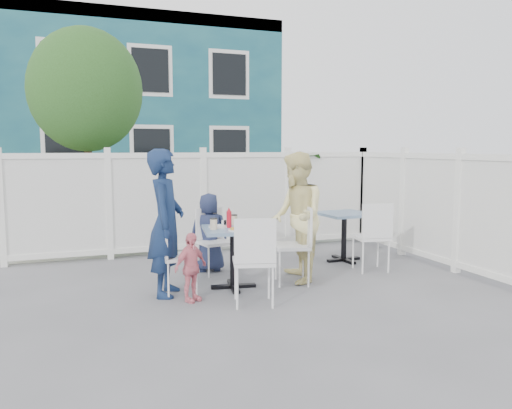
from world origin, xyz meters
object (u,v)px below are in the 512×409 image
object	(u,v)px
utility_cabinet	(33,204)
boy	(209,232)
woman	(297,217)
chair_left	(171,250)
chair_right	(299,239)
toddler	(191,267)
man	(166,223)
spare_table	(344,224)
chair_back	(213,236)
main_table	(233,242)
chair_near	(254,255)

from	to	relation	value
utility_cabinet	boy	distance (m)	3.70
utility_cabinet	woman	bearing A→B (deg)	-55.10
chair_left	chair_right	size ratio (longest dim) A/B	0.92
chair_left	chair_right	distance (m)	1.57
chair_left	toddler	world-z (taller)	chair_left
man	spare_table	bearing A→B (deg)	-53.03
spare_table	chair_back	world-z (taller)	chair_back
spare_table	toddler	size ratio (longest dim) A/B	0.96
chair_back	utility_cabinet	bearing A→B (deg)	-60.71
main_table	chair_right	distance (m)	0.83
spare_table	chair_near	world-z (taller)	chair_near
spare_table	chair_near	size ratio (longest dim) A/B	0.76
chair_left	boy	world-z (taller)	boy
chair_left	chair_near	world-z (taller)	chair_near
toddler	chair_near	bearing A→B (deg)	-64.63
man	chair_back	bearing A→B (deg)	-22.39
toddler	chair_right	bearing A→B (deg)	-19.84
spare_table	man	distance (m)	2.90
main_table	man	world-z (taller)	man
main_table	toddler	world-z (taller)	toddler
chair_back	man	bearing A→B (deg)	36.69
main_table	toddler	distance (m)	0.71
man	toddler	xyz separation A→B (m)	(0.20, -0.35, -0.45)
chair_near	boy	size ratio (longest dim) A/B	0.89
main_table	woman	size ratio (longest dim) A/B	0.48
man	chair_near	bearing A→B (deg)	-112.43
man	boy	size ratio (longest dim) A/B	1.56
chair_near	boy	xyz separation A→B (m)	(-0.07, 1.65, -0.02)
spare_table	chair_left	world-z (taller)	chair_left
main_table	man	bearing A→B (deg)	-179.73
main_table	woman	bearing A→B (deg)	1.31
woman	boy	world-z (taller)	woman
utility_cabinet	boy	world-z (taller)	utility_cabinet
spare_table	woman	world-z (taller)	woman
man	boy	bearing A→B (deg)	-18.37
spare_table	woman	size ratio (longest dim) A/B	0.45
chair_right	boy	bearing A→B (deg)	57.47
chair_right	woman	size ratio (longest dim) A/B	0.59
chair_back	woman	xyz separation A→B (m)	(0.87, -0.79, 0.31)
chair_left	man	world-z (taller)	man
woman	toddler	distance (m)	1.53
chair_left	toddler	distance (m)	0.39
chair_left	man	xyz separation A→B (m)	(-0.05, 0.01, 0.32)
chair_left	boy	distance (m)	1.15
utility_cabinet	chair_right	world-z (taller)	utility_cabinet
spare_table	chair_near	distance (m)	2.51
chair_near	man	world-z (taller)	man
chair_back	woman	bearing A→B (deg)	127.02
spare_table	man	world-z (taller)	man
toddler	woman	bearing A→B (deg)	-16.83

